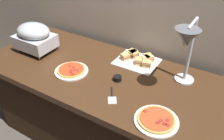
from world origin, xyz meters
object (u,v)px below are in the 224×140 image
at_px(pizza_plate_front, 156,120).
at_px(sandwich_platter, 138,59).
at_px(chafing_dish, 34,36).
at_px(sauce_cup_near, 117,78).
at_px(heat_lamp, 187,42).
at_px(pizza_plate_center, 71,70).
at_px(serving_spatula, 112,96).

distance_m(pizza_plate_front, sandwich_platter, 0.67).
distance_m(chafing_dish, sauce_cup_near, 0.84).
bearing_deg(chafing_dish, pizza_plate_front, -11.46).
bearing_deg(sandwich_platter, heat_lamp, -27.55).
bearing_deg(pizza_plate_center, heat_lamp, 13.59).
relative_size(pizza_plate_center, serving_spatula, 1.59).
height_order(chafing_dish, sandwich_platter, chafing_dish).
relative_size(chafing_dish, sandwich_platter, 0.96).
xyz_separation_m(chafing_dish, sauce_cup_near, (0.83, -0.01, -0.12)).
height_order(sandwich_platter, serving_spatula, sandwich_platter).
relative_size(pizza_plate_front, serving_spatula, 1.63).
height_order(pizza_plate_front, pizza_plate_center, same).
height_order(chafing_dish, pizza_plate_center, chafing_dish).
distance_m(heat_lamp, sandwich_platter, 0.57).
relative_size(heat_lamp, sandwich_platter, 1.46).
bearing_deg(pizza_plate_front, serving_spatula, 170.21).
bearing_deg(chafing_dish, sauce_cup_near, -0.96).
bearing_deg(sauce_cup_near, pizza_plate_front, -30.51).
bearing_deg(pizza_plate_center, sauce_cup_near, 13.68).
bearing_deg(pizza_plate_center, serving_spatula, -12.10).
bearing_deg(sauce_cup_near, serving_spatula, -71.23).
height_order(sandwich_platter, sauce_cup_near, sandwich_platter).
bearing_deg(heat_lamp, sauce_cup_near, -166.50).
bearing_deg(pizza_plate_front, chafing_dish, 168.54).
distance_m(heat_lamp, serving_spatula, 0.58).
xyz_separation_m(pizza_plate_front, sandwich_platter, (-0.39, 0.54, 0.01)).
distance_m(chafing_dish, sandwich_platter, 0.90).
bearing_deg(sandwich_platter, pizza_plate_center, -133.13).
distance_m(sandwich_platter, serving_spatula, 0.49).
height_order(pizza_plate_center, sauce_cup_near, sauce_cup_near).
xyz_separation_m(sandwich_platter, sauce_cup_near, (-0.01, -0.31, -0.00)).
bearing_deg(sandwich_platter, pizza_plate_front, -54.72).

